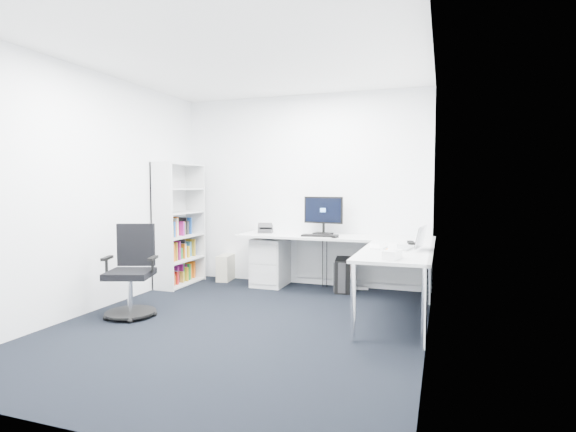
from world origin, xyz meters
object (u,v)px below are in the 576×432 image
(l_desk, at_px, (327,268))
(monitor, at_px, (323,215))
(laptop, at_px, (399,236))
(bookshelf, at_px, (179,224))
(task_chair, at_px, (130,271))

(l_desk, height_order, monitor, monitor)
(monitor, distance_m, laptop, 1.56)
(bookshelf, xyz_separation_m, task_chair, (0.37, -1.55, -0.37))
(bookshelf, distance_m, laptop, 3.19)
(bookshelf, distance_m, task_chair, 1.64)
(monitor, bearing_deg, l_desk, -63.17)
(l_desk, xyz_separation_m, bookshelf, (-2.17, 0.05, 0.49))
(l_desk, distance_m, monitor, 0.81)
(task_chair, distance_m, monitor, 2.61)
(l_desk, distance_m, task_chair, 2.35)
(task_chair, distance_m, laptop, 2.92)
(bookshelf, height_order, monitor, bookshelf)
(l_desk, height_order, task_chair, task_chair)
(l_desk, relative_size, monitor, 4.65)
(laptop, bearing_deg, task_chair, -152.80)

